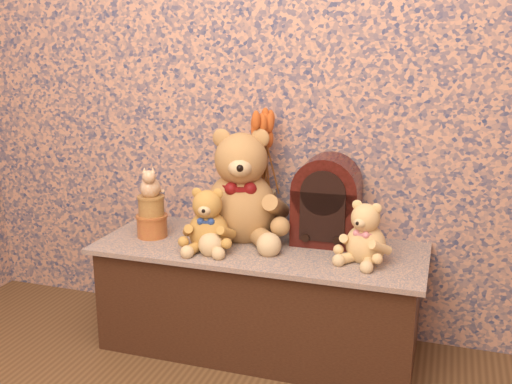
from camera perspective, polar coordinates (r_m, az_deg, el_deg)
display_shelf at (r=2.52m, az=0.36°, el=-10.05°), size 1.34×0.53×0.45m
teddy_large at (r=2.47m, az=-1.42°, el=1.15°), size 0.52×0.57×0.50m
teddy_medium at (r=2.37m, az=-4.62°, el=-2.33°), size 0.26×0.29×0.27m
teddy_small at (r=2.28m, az=10.57°, el=-3.53°), size 0.27×0.29×0.25m
cathedral_radio at (r=2.44m, az=6.83°, el=-0.72°), size 0.27×0.20×0.37m
ceramic_vase at (r=2.55m, az=0.60°, el=-2.01°), size 0.16×0.16×0.20m
dried_stalks at (r=2.48m, az=0.62°, el=5.06°), size 0.30×0.30×0.44m
biscuit_tin_lower at (r=2.58m, az=-9.96°, el=-3.24°), size 0.14×0.14×0.09m
biscuit_tin_upper at (r=2.55m, az=-10.04°, el=-1.34°), size 0.14×0.14×0.08m
cat_figurine at (r=2.52m, az=-10.15°, el=1.05°), size 0.13×0.14×0.13m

